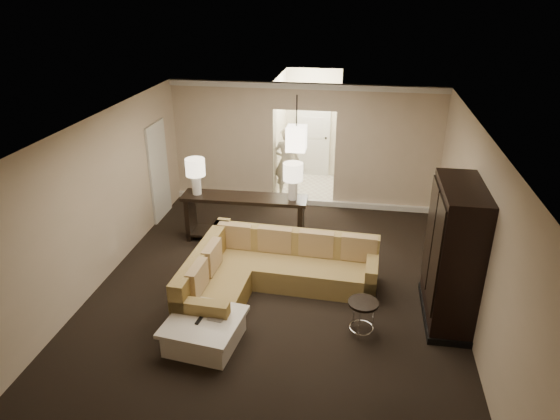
% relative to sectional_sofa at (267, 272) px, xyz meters
% --- Properties ---
extents(ground, '(8.00, 8.00, 0.00)m').
position_rel_sectional_sofa_xyz_m(ground, '(0.14, -0.30, -0.35)').
color(ground, black).
rests_on(ground, ground).
extents(wall_back, '(6.00, 0.04, 2.80)m').
position_rel_sectional_sofa_xyz_m(wall_back, '(0.14, 3.70, 1.05)').
color(wall_back, beige).
rests_on(wall_back, ground).
extents(wall_left, '(0.04, 8.00, 2.80)m').
position_rel_sectional_sofa_xyz_m(wall_left, '(-2.86, -0.30, 1.05)').
color(wall_left, beige).
rests_on(wall_left, ground).
extents(wall_right, '(0.04, 8.00, 2.80)m').
position_rel_sectional_sofa_xyz_m(wall_right, '(3.14, -0.30, 1.05)').
color(wall_right, beige).
rests_on(wall_right, ground).
extents(ceiling, '(6.00, 8.00, 0.02)m').
position_rel_sectional_sofa_xyz_m(ceiling, '(0.14, -0.30, 2.45)').
color(ceiling, silver).
rests_on(ceiling, wall_back).
extents(crown_molding, '(6.00, 0.10, 0.12)m').
position_rel_sectional_sofa_xyz_m(crown_molding, '(0.14, 3.65, 2.38)').
color(crown_molding, silver).
rests_on(crown_molding, wall_back).
extents(baseboard, '(6.00, 0.10, 0.12)m').
position_rel_sectional_sofa_xyz_m(baseboard, '(0.14, 3.65, -0.29)').
color(baseboard, silver).
rests_on(baseboard, ground).
extents(side_door, '(0.05, 0.90, 2.10)m').
position_rel_sectional_sofa_xyz_m(side_door, '(-2.83, 2.50, 0.70)').
color(side_door, silver).
rests_on(side_door, ground).
extents(foyer, '(1.44, 2.02, 2.80)m').
position_rel_sectional_sofa_xyz_m(foyer, '(0.14, 5.04, 0.95)').
color(foyer, silver).
rests_on(foyer, ground).
extents(sectional_sofa, '(2.99, 2.36, 0.87)m').
position_rel_sectional_sofa_xyz_m(sectional_sofa, '(0.00, 0.00, 0.00)').
color(sectional_sofa, brown).
rests_on(sectional_sofa, ground).
extents(coffee_table, '(1.14, 1.14, 0.43)m').
position_rel_sectional_sofa_xyz_m(coffee_table, '(-0.62, -1.50, -0.14)').
color(coffee_table, silver).
rests_on(coffee_table, ground).
extents(console_table, '(2.46, 0.63, 0.95)m').
position_rel_sectional_sofa_xyz_m(console_table, '(-0.77, 1.70, 0.22)').
color(console_table, black).
rests_on(console_table, ground).
extents(armoire, '(0.65, 1.51, 2.17)m').
position_rel_sectional_sofa_xyz_m(armoire, '(2.83, -0.26, 0.69)').
color(armoire, black).
rests_on(armoire, ground).
extents(drink_table, '(0.44, 0.44, 0.55)m').
position_rel_sectional_sofa_xyz_m(drink_table, '(1.58, -0.91, 0.05)').
color(drink_table, black).
rests_on(drink_table, ground).
extents(table_lamp_left, '(0.38, 0.38, 0.72)m').
position_rel_sectional_sofa_xyz_m(table_lamp_left, '(-1.71, 1.67, 1.08)').
color(table_lamp_left, white).
rests_on(table_lamp_left, console_table).
extents(table_lamp_right, '(0.38, 0.38, 0.72)m').
position_rel_sectional_sofa_xyz_m(table_lamp_right, '(0.18, 1.73, 1.08)').
color(table_lamp_right, white).
rests_on(table_lamp_right, console_table).
extents(pendant_light, '(0.38, 0.38, 1.09)m').
position_rel_sectional_sofa_xyz_m(pendant_light, '(0.14, 2.40, 1.61)').
color(pendant_light, black).
rests_on(pendant_light, ceiling).
extents(person, '(0.72, 0.51, 1.88)m').
position_rel_sectional_sofa_xyz_m(person, '(-0.31, 4.13, 0.60)').
color(person, beige).
rests_on(person, ground).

